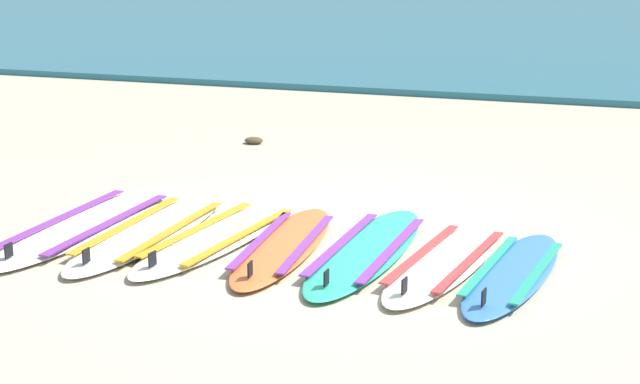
{
  "coord_description": "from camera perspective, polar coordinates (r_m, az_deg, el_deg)",
  "views": [
    {
      "loc": [
        2.11,
        -7.49,
        2.53
      ],
      "look_at": [
        -0.34,
        0.32,
        0.25
      ],
      "focal_mm": 54.8,
      "sensor_mm": 36.0,
      "label": 1
    }
  ],
  "objects": [
    {
      "name": "surfboard_3",
      "position": [
        7.79,
        -2.15,
        -3.14
      ],
      "size": [
        0.62,
        2.13,
        0.18
      ],
      "color": "orange",
      "rests_on": "ground"
    },
    {
      "name": "seaweed_clump_near_shoreline",
      "position": [
        11.51,
        -3.89,
        3.03
      ],
      "size": [
        0.22,
        0.18,
        0.08
      ],
      "primitive_type": "ellipsoid",
      "color": "#4C4228",
      "rests_on": "ground"
    },
    {
      "name": "surfboard_2",
      "position": [
        8.04,
        -5.96,
        -2.6
      ],
      "size": [
        0.94,
        2.37,
        0.18
      ],
      "color": "silver",
      "rests_on": "ground"
    },
    {
      "name": "ground_plane",
      "position": [
        8.18,
        1.6,
        -2.46
      ],
      "size": [
        80.0,
        80.0,
        0.0
      ],
      "primitive_type": "plane",
      "color": "#B7AD93"
    },
    {
      "name": "surfboard_5",
      "position": [
        7.49,
        7.33,
        -4.03
      ],
      "size": [
        0.87,
        2.2,
        0.18
      ],
      "color": "silver",
      "rests_on": "ground"
    },
    {
      "name": "surfboard_1",
      "position": [
        8.25,
        -9.92,
        -2.27
      ],
      "size": [
        0.71,
        2.41,
        0.18
      ],
      "color": "white",
      "rests_on": "ground"
    },
    {
      "name": "surfboard_4",
      "position": [
        7.67,
        2.72,
        -3.42
      ],
      "size": [
        0.71,
        2.35,
        0.18
      ],
      "color": "#2DB793",
      "rests_on": "ground"
    },
    {
      "name": "surfboard_6",
      "position": [
        7.32,
        11.2,
        -4.66
      ],
      "size": [
        0.77,
        2.05,
        0.18
      ],
      "color": "#3875CC",
      "rests_on": "ground"
    },
    {
      "name": "surfboard_0",
      "position": [
        8.55,
        -13.53,
        -1.86
      ],
      "size": [
        0.8,
        2.61,
        0.18
      ],
      "color": "silver",
      "rests_on": "ground"
    }
  ]
}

